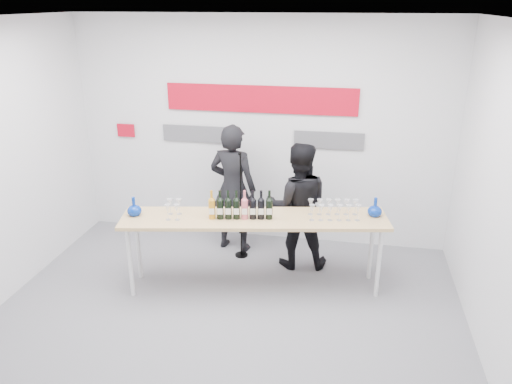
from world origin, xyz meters
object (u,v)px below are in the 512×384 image
(mic_stand, at_px, (241,226))
(tasting_table, at_px, (254,223))
(presenter_left, at_px, (233,189))
(presenter_right, at_px, (298,206))

(mic_stand, bearing_deg, tasting_table, -84.51)
(presenter_left, distance_m, mic_stand, 0.49)
(mic_stand, bearing_deg, presenter_right, -24.13)
(presenter_right, height_order, mic_stand, presenter_right)
(tasting_table, relative_size, presenter_left, 1.77)
(tasting_table, relative_size, mic_stand, 2.11)
(tasting_table, xyz_separation_m, presenter_left, (-0.46, 0.92, 0.03))
(tasting_table, bearing_deg, presenter_left, 106.20)
(presenter_right, distance_m, mic_stand, 0.82)
(presenter_left, relative_size, presenter_right, 1.07)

